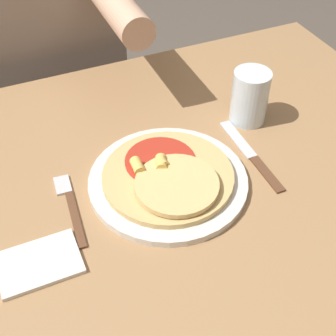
{
  "coord_description": "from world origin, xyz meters",
  "views": [
    {
      "loc": [
        -0.2,
        -0.51,
        1.37
      ],
      "look_at": [
        0.04,
        0.05,
        0.79
      ],
      "focal_mm": 50.0,
      "sensor_mm": 36.0,
      "label": 1
    }
  ],
  "objects": [
    {
      "name": "pizza",
      "position": [
        0.04,
        0.04,
        0.78
      ],
      "size": [
        0.24,
        0.24,
        0.04
      ],
      "color": "tan",
      "rests_on": "plate"
    },
    {
      "name": "napkin",
      "position": [
        -0.21,
        -0.04,
        0.76
      ],
      "size": [
        0.13,
        0.09,
        0.01
      ],
      "color": "silver",
      "rests_on": "dining_table"
    },
    {
      "name": "knife",
      "position": [
        0.22,
        0.05,
        0.76
      ],
      "size": [
        0.02,
        0.22,
        0.0
      ],
      "color": "brown",
      "rests_on": "dining_table"
    },
    {
      "name": "plate",
      "position": [
        0.04,
        0.05,
        0.76
      ],
      "size": [
        0.29,
        0.29,
        0.01
      ],
      "color": "silver",
      "rests_on": "dining_table"
    },
    {
      "name": "dining_table",
      "position": [
        0.0,
        0.0,
        0.66
      ],
      "size": [
        1.26,
        0.97,
        0.75
      ],
      "color": "#9E754C",
      "rests_on": "ground_plane"
    },
    {
      "name": "drinking_glass",
      "position": [
        0.27,
        0.16,
        0.81
      ],
      "size": [
        0.08,
        0.08,
        0.11
      ],
      "color": "silver",
      "rests_on": "dining_table"
    },
    {
      "name": "fork",
      "position": [
        -0.14,
        0.07,
        0.76
      ],
      "size": [
        0.03,
        0.18,
        0.0
      ],
      "color": "brown",
      "rests_on": "dining_table"
    },
    {
      "name": "person_diner",
      "position": [
        -0.02,
        0.67,
        0.74
      ],
      "size": [
        0.35,
        0.52,
        1.27
      ],
      "color": "#2D2D38",
      "rests_on": "ground_plane"
    }
  ]
}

